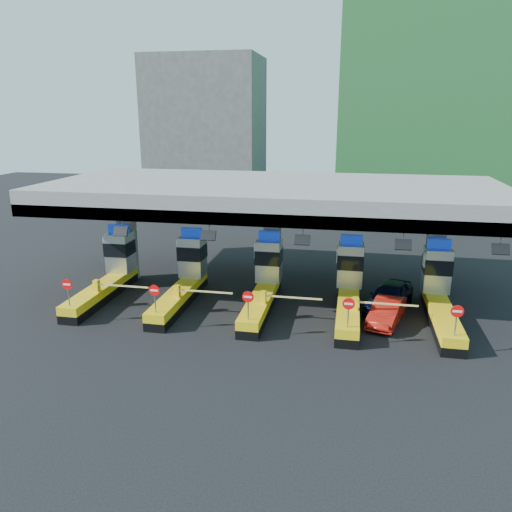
# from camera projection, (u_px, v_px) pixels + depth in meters

# --- Properties ---
(ground) EXTENTS (120.00, 120.00, 0.00)m
(ground) POSITION_uv_depth(u_px,v_px,m) (264.00, 305.00, 30.09)
(ground) COLOR black
(ground) RESTS_ON ground
(toll_canopy) EXTENTS (28.00, 12.09, 7.00)m
(toll_canopy) POSITION_uv_depth(u_px,v_px,m) (272.00, 197.00, 31.10)
(toll_canopy) COLOR slate
(toll_canopy) RESTS_ON ground
(toll_lane_far_left) EXTENTS (4.43, 8.00, 4.16)m
(toll_lane_far_left) POSITION_uv_depth(u_px,v_px,m) (111.00, 272.00, 31.79)
(toll_lane_far_left) COLOR black
(toll_lane_far_left) RESTS_ON ground
(toll_lane_left) EXTENTS (4.43, 8.00, 4.16)m
(toll_lane_left) POSITION_uv_depth(u_px,v_px,m) (185.00, 277.00, 30.88)
(toll_lane_left) COLOR black
(toll_lane_left) RESTS_ON ground
(toll_lane_center) EXTENTS (4.43, 8.00, 4.16)m
(toll_lane_center) POSITION_uv_depth(u_px,v_px,m) (265.00, 282.00, 29.97)
(toll_lane_center) COLOR black
(toll_lane_center) RESTS_ON ground
(toll_lane_right) EXTENTS (4.43, 8.00, 4.16)m
(toll_lane_right) POSITION_uv_depth(u_px,v_px,m) (349.00, 287.00, 29.05)
(toll_lane_right) COLOR black
(toll_lane_right) RESTS_ON ground
(toll_lane_far_right) EXTENTS (4.43, 8.00, 4.16)m
(toll_lane_far_right) POSITION_uv_depth(u_px,v_px,m) (439.00, 293.00, 28.14)
(toll_lane_far_right) COLOR black
(toll_lane_far_right) RESTS_ON ground
(bg_building_scaffold) EXTENTS (18.00, 12.00, 28.00)m
(bg_building_scaffold) POSITION_uv_depth(u_px,v_px,m) (424.00, 86.00, 54.21)
(bg_building_scaffold) COLOR #1E5926
(bg_building_scaffold) RESTS_ON ground
(bg_building_concrete) EXTENTS (14.00, 10.00, 18.00)m
(bg_building_concrete) POSITION_uv_depth(u_px,v_px,m) (206.00, 130.00, 64.13)
(bg_building_concrete) COLOR #4C4C49
(bg_building_concrete) RESTS_ON ground
(van) EXTENTS (3.46, 5.23, 1.66)m
(van) POSITION_uv_depth(u_px,v_px,m) (389.00, 297.00, 29.12)
(van) COLOR black
(van) RESTS_ON ground
(red_car) EXTENTS (2.46, 4.31, 1.34)m
(red_car) POSITION_uv_depth(u_px,v_px,m) (387.00, 312.00, 27.35)
(red_car) COLOR #AC160D
(red_car) RESTS_ON ground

